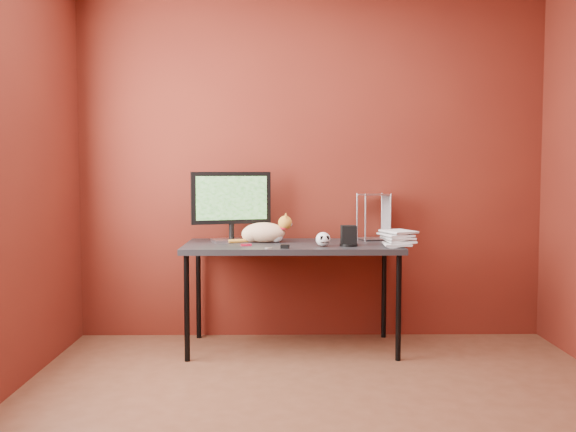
{
  "coord_description": "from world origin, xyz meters",
  "views": [
    {
      "loc": [
        -0.23,
        -3.11,
        1.26
      ],
      "look_at": [
        -0.18,
        1.15,
        0.96
      ],
      "focal_mm": 40.0,
      "sensor_mm": 36.0,
      "label": 1
    }
  ],
  "objects_px": {
    "desk": "(292,251)",
    "skull_mug": "(323,239)",
    "monitor": "(231,203)",
    "speaker": "(349,237)",
    "book_stack": "(386,157)",
    "cat": "(264,232)"
  },
  "relations": [
    {
      "from": "speaker",
      "to": "skull_mug",
      "type": "bearing_deg",
      "value": -176.22
    },
    {
      "from": "desk",
      "to": "monitor",
      "type": "relative_size",
      "value": 2.66
    },
    {
      "from": "monitor",
      "to": "speaker",
      "type": "relative_size",
      "value": 4.01
    },
    {
      "from": "desk",
      "to": "book_stack",
      "type": "xyz_separation_m",
      "value": [
        0.63,
        -0.16,
        0.65
      ]
    },
    {
      "from": "monitor",
      "to": "skull_mug",
      "type": "bearing_deg",
      "value": -43.23
    },
    {
      "from": "monitor",
      "to": "book_stack",
      "type": "relative_size",
      "value": 0.47
    },
    {
      "from": "monitor",
      "to": "cat",
      "type": "height_order",
      "value": "monitor"
    },
    {
      "from": "desk",
      "to": "book_stack",
      "type": "relative_size",
      "value": 1.25
    },
    {
      "from": "monitor",
      "to": "cat",
      "type": "relative_size",
      "value": 1.24
    },
    {
      "from": "cat",
      "to": "speaker",
      "type": "height_order",
      "value": "cat"
    },
    {
      "from": "cat",
      "to": "desk",
      "type": "bearing_deg",
      "value": -17.17
    },
    {
      "from": "monitor",
      "to": "skull_mug",
      "type": "xyz_separation_m",
      "value": [
        0.64,
        -0.3,
        -0.23
      ]
    },
    {
      "from": "cat",
      "to": "book_stack",
      "type": "bearing_deg",
      "value": -11.28
    },
    {
      "from": "desk",
      "to": "monitor",
      "type": "height_order",
      "value": "monitor"
    },
    {
      "from": "cat",
      "to": "skull_mug",
      "type": "relative_size",
      "value": 4.44
    },
    {
      "from": "desk",
      "to": "cat",
      "type": "height_order",
      "value": "cat"
    },
    {
      "from": "monitor",
      "to": "speaker",
      "type": "xyz_separation_m",
      "value": [
        0.82,
        -0.28,
        -0.22
      ]
    },
    {
      "from": "cat",
      "to": "speaker",
      "type": "relative_size",
      "value": 3.22
    },
    {
      "from": "monitor",
      "to": "cat",
      "type": "xyz_separation_m",
      "value": [
        0.24,
        -0.04,
        -0.21
      ]
    },
    {
      "from": "desk",
      "to": "skull_mug",
      "type": "bearing_deg",
      "value": -40.83
    },
    {
      "from": "skull_mug",
      "to": "desk",
      "type": "bearing_deg",
      "value": 128.43
    },
    {
      "from": "skull_mug",
      "to": "speaker",
      "type": "relative_size",
      "value": 0.73
    }
  ]
}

